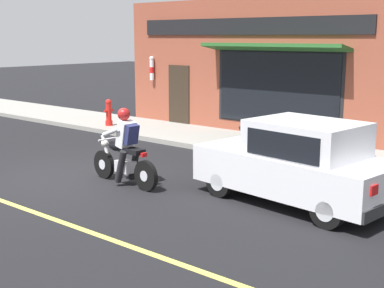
# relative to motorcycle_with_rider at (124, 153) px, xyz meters

# --- Properties ---
(ground_plane) EXTENTS (80.00, 80.00, 0.00)m
(ground_plane) POSITION_rel_motorcycle_with_rider_xyz_m (-0.50, 1.43, -0.68)
(ground_plane) COLOR black
(sidewalk_curb) EXTENTS (2.60, 22.00, 0.14)m
(sidewalk_curb) POSITION_rel_motorcycle_with_rider_xyz_m (4.92, 4.43, -0.61)
(sidewalk_curb) COLOR gray
(sidewalk_curb) RESTS_ON ground
(storefront_building) EXTENTS (1.25, 9.52, 4.20)m
(storefront_building) POSITION_rel_motorcycle_with_rider_xyz_m (6.45, 1.26, 1.43)
(storefront_building) COLOR brown
(storefront_building) RESTS_ON ground
(motorcycle_with_rider) EXTENTS (0.59, 2.02, 1.62)m
(motorcycle_with_rider) POSITION_rel_motorcycle_with_rider_xyz_m (0.00, 0.00, 0.00)
(motorcycle_with_rider) COLOR black
(motorcycle_with_rider) RESTS_ON ground
(car_hatchback) EXTENTS (2.07, 3.95, 1.57)m
(car_hatchback) POSITION_rel_motorcycle_with_rider_xyz_m (1.13, -3.41, 0.09)
(car_hatchback) COLOR black
(car_hatchback) RESTS_ON ground
(traffic_cone) EXTENTS (0.36, 0.36, 0.60)m
(traffic_cone) POSITION_rel_motorcycle_with_rider_xyz_m (4.63, -2.99, -0.25)
(traffic_cone) COLOR black
(traffic_cone) RESTS_ON sidewalk_curb
(fire_hydrant) EXTENTS (0.36, 0.24, 0.88)m
(fire_hydrant) POSITION_rel_motorcycle_with_rider_xyz_m (4.29, 5.34, -0.11)
(fire_hydrant) COLOR red
(fire_hydrant) RESTS_ON sidewalk_curb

